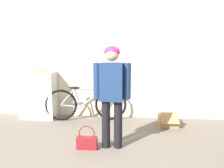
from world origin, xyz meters
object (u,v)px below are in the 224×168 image
person (112,88)px  banana (42,71)px  bicycle (86,104)px  cardboard_box (168,120)px  handbag (87,142)px

person → banana: (-1.63, 1.33, 0.10)m
bicycle → cardboard_box: size_ratio=3.78×
banana → cardboard_box: banana is taller
person → banana: bearing=147.5°
person → cardboard_box: bearing=52.3°
bicycle → handbag: size_ratio=4.62×
banana → handbag: (1.25, -1.43, -0.92)m
handbag → cardboard_box: 1.83m
person → cardboard_box: size_ratio=3.44×
person → handbag: size_ratio=4.21×
bicycle → person: bearing=-69.0°
person → bicycle: 1.51m
bicycle → cardboard_box: bearing=-13.0°
handbag → cardboard_box: handbag is taller
bicycle → banana: banana is taller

